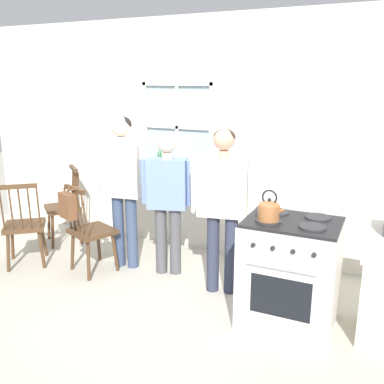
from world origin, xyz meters
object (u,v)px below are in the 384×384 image
object	(u,v)px
person_elderly_left	(123,178)
person_teen_center	(167,191)
chair_by_window	(91,232)
kettle	(269,210)
chair_near_wall	(64,208)
stove	(290,272)
chair_center_cluster	(24,227)
potted_plant	(159,162)
handbag	(68,205)
person_adult_right	(223,196)

from	to	relation	value
person_elderly_left	person_teen_center	bearing A→B (deg)	-3.76
chair_by_window	kettle	bearing A→B (deg)	-165.34
person_elderly_left	chair_by_window	bearing A→B (deg)	-144.50
chair_near_wall	stove	size ratio (longest dim) A/B	0.88
chair_center_cluster	person_elderly_left	size ratio (longest dim) A/B	0.58
kettle	potted_plant	world-z (taller)	potted_plant
chair_near_wall	kettle	world-z (taller)	kettle
chair_center_cluster	person_teen_center	bearing A→B (deg)	157.87
person_elderly_left	kettle	world-z (taller)	person_elderly_left
chair_near_wall	kettle	distance (m)	3.00
chair_by_window	person_teen_center	world-z (taller)	person_teen_center
stove	chair_by_window	bearing A→B (deg)	176.35
person_teen_center	kettle	xyz separation A→B (m)	(1.21, -0.58, 0.11)
chair_near_wall	person_teen_center	xyz separation A→B (m)	(1.62, -0.26, 0.46)
kettle	handbag	xyz separation A→B (m)	(-2.07, 0.05, -0.24)
stove	handbag	bearing A→B (deg)	-177.95
chair_by_window	kettle	distance (m)	2.08
chair_center_cluster	person_teen_center	size ratio (longest dim) A/B	0.64
potted_plant	stove	bearing A→B (deg)	-31.75
stove	potted_plant	xyz separation A→B (m)	(-1.87, 1.16, 0.58)
chair_by_window	chair_near_wall	distance (m)	1.02
person_teen_center	kettle	distance (m)	1.35
chair_center_cluster	kettle	size ratio (longest dim) A/B	3.88
person_elderly_left	person_teen_center	world-z (taller)	person_elderly_left
person_teen_center	kettle	bearing A→B (deg)	-41.63
person_adult_right	chair_near_wall	bearing A→B (deg)	159.06
potted_plant	handbag	world-z (taller)	potted_plant
chair_center_cluster	kettle	world-z (taller)	kettle
person_elderly_left	kettle	bearing A→B (deg)	-26.40
person_elderly_left	handbag	world-z (taller)	person_elderly_left
chair_by_window	potted_plant	bearing A→B (deg)	-82.77
person_elderly_left	person_teen_center	distance (m)	0.52
kettle	chair_near_wall	bearing A→B (deg)	163.54
chair_near_wall	chair_by_window	bearing A→B (deg)	6.11
chair_by_window	chair_near_wall	size ratio (longest dim) A/B	1.00
person_elderly_left	kettle	xyz separation A→B (m)	(1.72, -0.53, 0.02)
person_elderly_left	stove	distance (m)	2.00
chair_near_wall	stove	world-z (taller)	stove
chair_near_wall	stove	distance (m)	3.08
person_adult_right	person_elderly_left	bearing A→B (deg)	164.22
chair_by_window	kettle	xyz separation A→B (m)	(1.98, -0.27, 0.58)
chair_center_cluster	chair_near_wall	bearing A→B (deg)	-123.04
person_teen_center	handbag	xyz separation A→B (m)	(-0.86, -0.53, -0.12)
chair_near_wall	person_elderly_left	xyz separation A→B (m)	(1.11, -0.31, 0.56)
person_adult_right	handbag	bearing A→B (deg)	-176.92
person_adult_right	stove	world-z (taller)	person_adult_right
potted_plant	handbag	distance (m)	1.32
chair_by_window	person_elderly_left	world-z (taller)	person_elderly_left
chair_center_cluster	stove	bearing A→B (deg)	141.10
chair_center_cluster	person_teen_center	distance (m)	1.67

